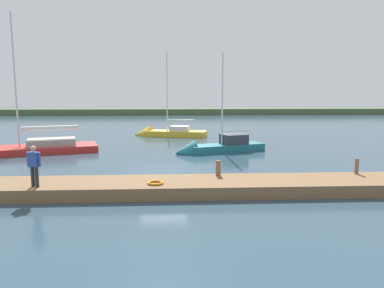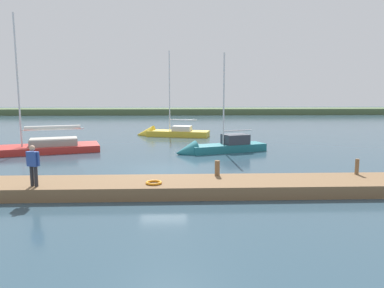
# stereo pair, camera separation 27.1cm
# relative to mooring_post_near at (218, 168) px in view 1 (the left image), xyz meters

# --- Properties ---
(ground_plane) EXTENTS (200.00, 200.00, 0.00)m
(ground_plane) POSITION_rel_mooring_post_near_xyz_m (2.53, -3.49, -0.86)
(ground_plane) COLOR #2D4756
(far_shoreline) EXTENTS (180.00, 8.00, 2.40)m
(far_shoreline) POSITION_rel_mooring_post_near_xyz_m (2.53, -58.34, -0.86)
(far_shoreline) COLOR #4C603D
(far_shoreline) RESTS_ON ground_plane
(dock_pier) EXTENTS (25.33, 2.46, 0.52)m
(dock_pier) POSITION_rel_mooring_post_near_xyz_m (2.53, 0.86, -0.60)
(dock_pier) COLOR brown
(dock_pier) RESTS_ON ground_plane
(mooring_post_near) EXTENTS (0.22, 0.22, 0.68)m
(mooring_post_near) POSITION_rel_mooring_post_near_xyz_m (0.00, 0.00, 0.00)
(mooring_post_near) COLOR brown
(mooring_post_near) RESTS_ON dock_pier
(mooring_post_far) EXTENTS (0.17, 0.17, 0.71)m
(mooring_post_far) POSITION_rel_mooring_post_near_xyz_m (-6.33, 0.00, 0.01)
(mooring_post_far) COLOR brown
(mooring_post_far) RESTS_ON dock_pier
(life_ring_buoy) EXTENTS (0.66, 0.66, 0.10)m
(life_ring_buoy) POSITION_rel_mooring_post_near_xyz_m (2.72, 1.35, -0.29)
(life_ring_buoy) COLOR orange
(life_ring_buoy) RESTS_ON dock_pier
(sailboat_near_dock) EXTENTS (6.88, 3.70, 7.65)m
(sailboat_near_dock) POSITION_rel_mooring_post_near_xyz_m (-1.03, -9.48, -0.62)
(sailboat_near_dock) COLOR #1E6B75
(sailboat_near_dock) RESTS_ON ground_plane
(sailboat_far_right) EXTENTS (7.52, 3.64, 9.11)m
(sailboat_far_right) POSITION_rel_mooring_post_near_xyz_m (2.81, -19.45, -0.72)
(sailboat_far_right) COLOR gold
(sailboat_far_right) RESTS_ON ground_plane
(sailboat_far_left) EXTENTS (10.96, 5.96, 10.98)m
(sailboat_far_left) POSITION_rel_mooring_post_near_xyz_m (13.91, -9.28, -0.78)
(sailboat_far_left) COLOR #B22823
(sailboat_far_left) RESTS_ON ground_plane
(person_on_dock) EXTENTS (0.59, 0.36, 1.63)m
(person_on_dock) POSITION_rel_mooring_post_near_xyz_m (7.39, 1.55, 0.59)
(person_on_dock) COLOR #28282D
(person_on_dock) RESTS_ON dock_pier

